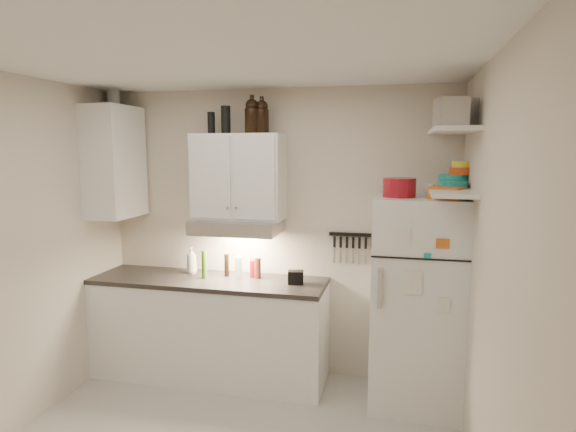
# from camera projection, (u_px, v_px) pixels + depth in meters

# --- Properties ---
(ceiling) EXTENTS (3.20, 3.00, 0.02)m
(ceiling) POSITION_uv_depth(u_px,v_px,m) (210.00, 54.00, 2.78)
(ceiling) COLOR white
(ceiling) RESTS_ON ground
(back_wall) EXTENTS (3.20, 0.02, 2.60)m
(back_wall) POSITION_uv_depth(u_px,v_px,m) (277.00, 233.00, 4.42)
(back_wall) COLOR beige
(back_wall) RESTS_ON ground
(right_wall) EXTENTS (0.02, 3.00, 2.60)m
(right_wall) POSITION_uv_depth(u_px,v_px,m) (495.00, 292.00, 2.60)
(right_wall) COLOR beige
(right_wall) RESTS_ON ground
(base_cabinet) EXTENTS (2.10, 0.60, 0.88)m
(base_cabinet) POSITION_uv_depth(u_px,v_px,m) (210.00, 330.00, 4.36)
(base_cabinet) COLOR white
(base_cabinet) RESTS_ON floor
(countertop) EXTENTS (2.10, 0.62, 0.04)m
(countertop) POSITION_uv_depth(u_px,v_px,m) (209.00, 281.00, 4.30)
(countertop) COLOR #2A2624
(countertop) RESTS_ON base_cabinet
(upper_cabinet) EXTENTS (0.80, 0.33, 0.75)m
(upper_cabinet) POSITION_uv_depth(u_px,v_px,m) (239.00, 177.00, 4.24)
(upper_cabinet) COLOR white
(upper_cabinet) RESTS_ON back_wall
(side_cabinet) EXTENTS (0.33, 0.55, 1.00)m
(side_cabinet) POSITION_uv_depth(u_px,v_px,m) (115.00, 162.00, 4.35)
(side_cabinet) COLOR white
(side_cabinet) RESTS_ON left_wall
(range_hood) EXTENTS (0.76, 0.46, 0.12)m
(range_hood) POSITION_uv_depth(u_px,v_px,m) (237.00, 226.00, 4.24)
(range_hood) COLOR silver
(range_hood) RESTS_ON back_wall
(fridge) EXTENTS (0.70, 0.68, 1.70)m
(fridge) POSITION_uv_depth(u_px,v_px,m) (417.00, 302.00, 3.86)
(fridge) COLOR white
(fridge) RESTS_ON floor
(shelf_hi) EXTENTS (0.30, 0.95, 0.03)m
(shelf_hi) POSITION_uv_depth(u_px,v_px,m) (452.00, 130.00, 3.50)
(shelf_hi) COLOR white
(shelf_hi) RESTS_ON right_wall
(shelf_lo) EXTENTS (0.30, 0.95, 0.03)m
(shelf_lo) POSITION_uv_depth(u_px,v_px,m) (449.00, 191.00, 3.56)
(shelf_lo) COLOR white
(shelf_lo) RESTS_ON right_wall
(knife_strip) EXTENTS (0.42, 0.02, 0.03)m
(knife_strip) POSITION_uv_depth(u_px,v_px,m) (353.00, 235.00, 4.23)
(knife_strip) COLOR black
(knife_strip) RESTS_ON back_wall
(dutch_oven) EXTENTS (0.30, 0.30, 0.15)m
(dutch_oven) POSITION_uv_depth(u_px,v_px,m) (399.00, 188.00, 3.69)
(dutch_oven) COLOR maroon
(dutch_oven) RESTS_ON fridge
(book_stack) EXTENTS (0.31, 0.34, 0.09)m
(book_stack) POSITION_uv_depth(u_px,v_px,m) (449.00, 192.00, 3.58)
(book_stack) COLOR #D05E1A
(book_stack) RESTS_ON fridge
(spice_jar) EXTENTS (0.06, 0.06, 0.10)m
(spice_jar) POSITION_uv_depth(u_px,v_px,m) (431.00, 190.00, 3.73)
(spice_jar) COLOR silver
(spice_jar) RESTS_ON fridge
(stock_pot) EXTENTS (0.38, 0.38, 0.23)m
(stock_pot) POSITION_uv_depth(u_px,v_px,m) (459.00, 114.00, 3.68)
(stock_pot) COLOR silver
(stock_pot) RESTS_ON shelf_hi
(tin_a) EXTENTS (0.24, 0.22, 0.20)m
(tin_a) POSITION_uv_depth(u_px,v_px,m) (461.00, 113.00, 3.35)
(tin_a) COLOR #AAAAAD
(tin_a) RESTS_ON shelf_hi
(tin_b) EXTENTS (0.22, 0.22, 0.19)m
(tin_b) POSITION_uv_depth(u_px,v_px,m) (451.00, 112.00, 3.20)
(tin_b) COLOR #AAAAAD
(tin_b) RESTS_ON shelf_hi
(bowl_teal) EXTENTS (0.24, 0.24, 0.09)m
(bowl_teal) POSITION_uv_depth(u_px,v_px,m) (454.00, 180.00, 3.77)
(bowl_teal) COLOR teal
(bowl_teal) RESTS_ON shelf_lo
(bowl_orange) EXTENTS (0.19, 0.19, 0.06)m
(bowl_orange) POSITION_uv_depth(u_px,v_px,m) (462.00, 171.00, 3.72)
(bowl_orange) COLOR #C83F12
(bowl_orange) RESTS_ON bowl_teal
(bowl_yellow) EXTENTS (0.15, 0.15, 0.05)m
(bowl_yellow) POSITION_uv_depth(u_px,v_px,m) (462.00, 164.00, 3.72)
(bowl_yellow) COLOR yellow
(bowl_yellow) RESTS_ON bowl_orange
(plates) EXTENTS (0.26, 0.26, 0.05)m
(plates) POSITION_uv_depth(u_px,v_px,m) (453.00, 185.00, 3.61)
(plates) COLOR teal
(plates) RESTS_ON shelf_lo
(growler_a) EXTENTS (0.17, 0.17, 0.30)m
(growler_a) POSITION_uv_depth(u_px,v_px,m) (252.00, 116.00, 4.11)
(growler_a) COLOR black
(growler_a) RESTS_ON upper_cabinet
(growler_b) EXTENTS (0.16, 0.16, 0.29)m
(growler_b) POSITION_uv_depth(u_px,v_px,m) (262.00, 116.00, 4.12)
(growler_b) COLOR black
(growler_b) RESTS_ON upper_cabinet
(thermos_a) EXTENTS (0.10, 0.10, 0.24)m
(thermos_a) POSITION_uv_depth(u_px,v_px,m) (226.00, 120.00, 4.17)
(thermos_a) COLOR black
(thermos_a) RESTS_ON upper_cabinet
(thermos_b) EXTENTS (0.09, 0.09, 0.19)m
(thermos_b) POSITION_uv_depth(u_px,v_px,m) (211.00, 123.00, 4.24)
(thermos_b) COLOR black
(thermos_b) RESTS_ON upper_cabinet
(side_jar) EXTENTS (0.14, 0.14, 0.15)m
(side_jar) POSITION_uv_depth(u_px,v_px,m) (114.00, 99.00, 4.41)
(side_jar) COLOR silver
(side_jar) RESTS_ON side_cabinet
(soap_bottle) EXTENTS (0.12, 0.12, 0.28)m
(soap_bottle) POSITION_uv_depth(u_px,v_px,m) (191.00, 259.00, 4.46)
(soap_bottle) COLOR white
(soap_bottle) RESTS_ON countertop
(pepper_mill) EXTENTS (0.08, 0.08, 0.19)m
(pepper_mill) POSITION_uv_depth(u_px,v_px,m) (258.00, 268.00, 4.29)
(pepper_mill) COLOR maroon
(pepper_mill) RESTS_ON countertop
(oil_bottle) EXTENTS (0.05, 0.05, 0.25)m
(oil_bottle) POSITION_uv_depth(u_px,v_px,m) (204.00, 264.00, 4.29)
(oil_bottle) COLOR #436C1B
(oil_bottle) RESTS_ON countertop
(vinegar_bottle) EXTENTS (0.05, 0.05, 0.21)m
(vinegar_bottle) POSITION_uv_depth(u_px,v_px,m) (227.00, 265.00, 4.36)
(vinegar_bottle) COLOR black
(vinegar_bottle) RESTS_ON countertop
(clear_bottle) EXTENTS (0.07, 0.07, 0.19)m
(clear_bottle) POSITION_uv_depth(u_px,v_px,m) (239.00, 267.00, 4.30)
(clear_bottle) COLOR silver
(clear_bottle) RESTS_ON countertop
(red_jar) EXTENTS (0.10, 0.10, 0.16)m
(red_jar) POSITION_uv_depth(u_px,v_px,m) (254.00, 268.00, 4.34)
(red_jar) COLOR maroon
(red_jar) RESTS_ON countertop
(caddy) EXTENTS (0.15, 0.12, 0.11)m
(caddy) POSITION_uv_depth(u_px,v_px,m) (296.00, 277.00, 4.12)
(caddy) COLOR black
(caddy) RESTS_ON countertop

